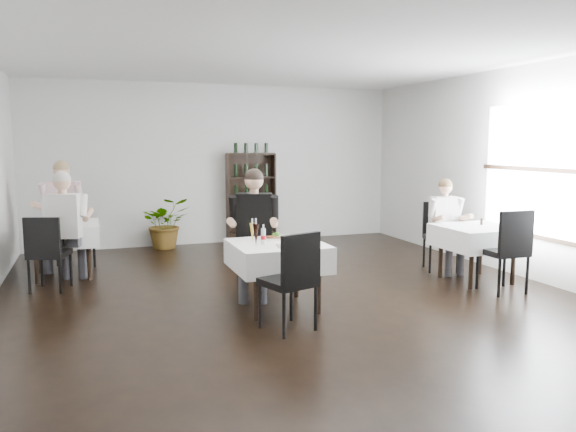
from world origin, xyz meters
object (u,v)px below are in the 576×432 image
Objects in this scene: wine_shelf at (251,199)px; main_table at (278,256)px; diner_main at (254,223)px; potted_tree at (166,223)px.

wine_shelf is 1.70× the size of main_table.
wine_shelf is 1.10× the size of diner_main.
wine_shelf is 4.41m from main_table.
main_table is at bearing -78.07° from diner_main.
wine_shelf reaches higher than diner_main.
main_table is at bearing -101.78° from wine_shelf.
potted_tree is (-1.64, -0.11, -0.38)m from wine_shelf.
wine_shelf is at bearing 78.22° from main_table.
diner_main is (-1.02, -3.75, 0.08)m from wine_shelf.
wine_shelf is 3.89m from diner_main.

